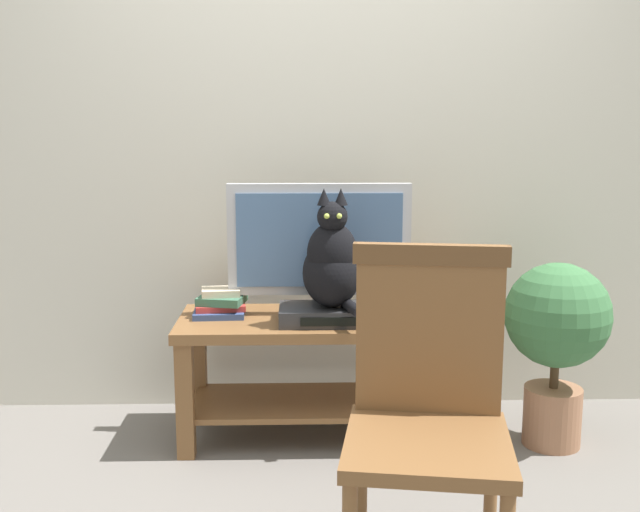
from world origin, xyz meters
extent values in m
plane|color=slate|center=(0.00, 0.00, 0.00)|extent=(12.00, 12.00, 0.00)
cube|color=beige|center=(0.00, 0.93, 1.40)|extent=(7.00, 0.12, 2.80)
cube|color=brown|center=(-0.03, 0.48, 0.50)|extent=(1.19, 0.51, 0.04)
cube|color=brown|center=(-0.58, 0.27, 0.24)|extent=(0.07, 0.07, 0.48)
cube|color=brown|center=(0.52, 0.27, 0.24)|extent=(0.07, 0.07, 0.48)
cube|color=brown|center=(-0.58, 0.68, 0.24)|extent=(0.07, 0.07, 0.48)
cube|color=brown|center=(0.52, 0.68, 0.24)|extent=(0.07, 0.07, 0.48)
cube|color=brown|center=(-0.03, 0.48, 0.15)|extent=(1.09, 0.43, 0.02)
cube|color=#B7B7BC|center=(-0.03, 0.54, 0.54)|extent=(0.28, 0.20, 0.03)
cube|color=#B7B7BC|center=(-0.03, 0.54, 0.59)|extent=(0.06, 0.04, 0.06)
cube|color=#B7B7BC|center=(-0.03, 0.54, 0.85)|extent=(0.78, 0.05, 0.47)
cube|color=#4C6B93|center=(-0.03, 0.51, 0.85)|extent=(0.70, 0.01, 0.40)
sphere|color=#2672F2|center=(0.34, 0.51, 0.63)|extent=(0.01, 0.01, 0.01)
cube|color=#2D2D30|center=(0.02, 0.40, 0.56)|extent=(0.43, 0.24, 0.07)
cube|color=black|center=(0.02, 0.27, 0.56)|extent=(0.26, 0.01, 0.03)
ellipsoid|color=black|center=(0.02, 0.40, 0.73)|extent=(0.24, 0.27, 0.28)
ellipsoid|color=black|center=(0.02, 0.36, 0.82)|extent=(0.20, 0.17, 0.25)
sphere|color=black|center=(0.02, 0.35, 0.97)|extent=(0.12, 0.12, 0.12)
cone|color=black|center=(-0.02, 0.35, 1.05)|extent=(0.06, 0.06, 0.07)
cone|color=black|center=(0.05, 0.35, 1.05)|extent=(0.06, 0.06, 0.07)
sphere|color=#B2C64C|center=(-0.01, 0.29, 0.98)|extent=(0.02, 0.02, 0.02)
sphere|color=#B2C64C|center=(0.04, 0.29, 0.98)|extent=(0.02, 0.02, 0.02)
cylinder|color=black|center=(0.09, 0.30, 0.62)|extent=(0.10, 0.22, 0.04)
cylinder|color=brown|center=(0.07, -0.46, 0.22)|extent=(0.04, 0.04, 0.44)
cylinder|color=brown|center=(0.46, -0.52, 0.22)|extent=(0.04, 0.04, 0.44)
cube|color=brown|center=(0.24, -0.68, 0.46)|extent=(0.52, 0.52, 0.04)
cube|color=brown|center=(0.27, -0.48, 0.74)|extent=(0.43, 0.10, 0.51)
cube|color=brown|center=(0.27, -0.48, 0.96)|extent=(0.46, 0.11, 0.06)
cube|color=#33477A|center=(-0.46, 0.52, 0.54)|extent=(0.22, 0.19, 0.03)
cube|color=#B2332D|center=(-0.45, 0.52, 0.56)|extent=(0.22, 0.15, 0.03)
cube|color=#38664C|center=(-0.45, 0.53, 0.59)|extent=(0.22, 0.20, 0.03)
cube|color=beige|center=(-0.45, 0.53, 0.63)|extent=(0.17, 0.14, 0.03)
cylinder|color=#9E6B4C|center=(0.94, 0.35, 0.12)|extent=(0.24, 0.24, 0.25)
cylinder|color=#332319|center=(0.94, 0.35, 0.24)|extent=(0.22, 0.22, 0.02)
cylinder|color=#4C3823|center=(0.94, 0.35, 0.32)|extent=(0.04, 0.04, 0.14)
sphere|color=#386B3D|center=(0.94, 0.35, 0.56)|extent=(0.43, 0.43, 0.43)
camera|label=1|loc=(-0.12, -2.64, 1.34)|focal=42.64mm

